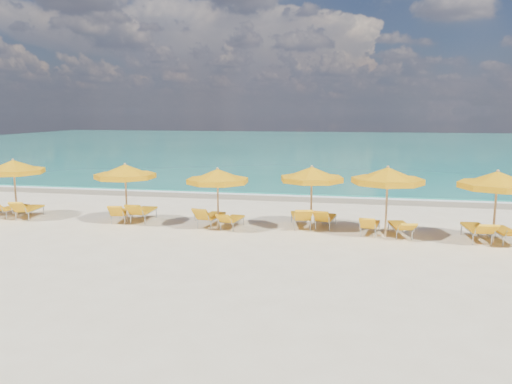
# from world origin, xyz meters

# --- Properties ---
(ground_plane) EXTENTS (120.00, 120.00, 0.00)m
(ground_plane) POSITION_xyz_m (0.00, 0.00, 0.00)
(ground_plane) COLOR beige
(ocean) EXTENTS (120.00, 80.00, 0.30)m
(ocean) POSITION_xyz_m (0.00, 48.00, 0.00)
(ocean) COLOR #157968
(ocean) RESTS_ON ground
(wet_sand_band) EXTENTS (120.00, 2.60, 0.01)m
(wet_sand_band) POSITION_xyz_m (0.00, 7.40, 0.00)
(wet_sand_band) COLOR tan
(wet_sand_band) RESTS_ON ground
(foam_line) EXTENTS (120.00, 1.20, 0.03)m
(foam_line) POSITION_xyz_m (0.00, 8.20, 0.00)
(foam_line) COLOR white
(foam_line) RESTS_ON ground
(whitecap_near) EXTENTS (14.00, 0.36, 0.05)m
(whitecap_near) POSITION_xyz_m (-6.00, 17.00, 0.00)
(whitecap_near) COLOR white
(whitecap_near) RESTS_ON ground
(whitecap_far) EXTENTS (18.00, 0.30, 0.05)m
(whitecap_far) POSITION_xyz_m (8.00, 24.00, 0.00)
(whitecap_far) COLOR white
(whitecap_far) RESTS_ON ground
(umbrella_1) EXTENTS (2.47, 2.47, 2.50)m
(umbrella_1) POSITION_xyz_m (-9.90, 0.12, 2.13)
(umbrella_1) COLOR tan
(umbrella_1) RESTS_ON ground
(umbrella_2) EXTENTS (3.11, 3.11, 2.42)m
(umbrella_2) POSITION_xyz_m (-4.94, 0.07, 2.06)
(umbrella_2) COLOR tan
(umbrella_2) RESTS_ON ground
(umbrella_3) EXTENTS (2.96, 2.96, 2.36)m
(umbrella_3) POSITION_xyz_m (-1.11, -0.22, 2.01)
(umbrella_3) COLOR tan
(umbrella_3) RESTS_ON ground
(umbrella_4) EXTENTS (2.76, 2.76, 2.43)m
(umbrella_4) POSITION_xyz_m (2.31, 0.56, 2.07)
(umbrella_4) COLOR tan
(umbrella_4) RESTS_ON ground
(umbrella_5) EXTENTS (2.79, 2.79, 2.55)m
(umbrella_5) POSITION_xyz_m (5.00, -0.12, 2.17)
(umbrella_5) COLOR tan
(umbrella_5) RESTS_ON ground
(umbrella_6) EXTENTS (2.60, 2.60, 2.54)m
(umbrella_6) POSITION_xyz_m (8.47, -0.48, 2.16)
(umbrella_6) COLOR tan
(umbrella_6) RESTS_ON ground
(lounger_1_left) EXTENTS (0.85, 1.83, 0.83)m
(lounger_1_left) POSITION_xyz_m (-10.35, 0.39, 0.22)
(lounger_1_left) COLOR #A5A8AD
(lounger_1_left) RESTS_ON ground
(lounger_1_right) EXTENTS (0.81, 1.85, 0.87)m
(lounger_1_right) POSITION_xyz_m (-9.44, 0.29, 0.23)
(lounger_1_right) COLOR #A5A8AD
(lounger_1_right) RESTS_ON ground
(lounger_2_left) EXTENTS (0.87, 1.76, 0.84)m
(lounger_2_left) POSITION_xyz_m (-5.32, 0.40, 0.22)
(lounger_2_left) COLOR #A5A8AD
(lounger_2_left) RESTS_ON ground
(lounger_2_right) EXTENTS (0.75, 2.00, 0.90)m
(lounger_2_right) POSITION_xyz_m (-4.51, 0.66, 0.25)
(lounger_2_right) COLOR #A5A8AD
(lounger_2_right) RESTS_ON ground
(lounger_3_left) EXTENTS (0.91, 1.88, 0.89)m
(lounger_3_left) POSITION_xyz_m (-1.56, 0.33, 0.23)
(lounger_3_left) COLOR #A5A8AD
(lounger_3_left) RESTS_ON ground
(lounger_3_right) EXTENTS (0.78, 1.72, 0.74)m
(lounger_3_right) POSITION_xyz_m (-0.67, 0.15, 0.20)
(lounger_3_right) COLOR #A5A8AD
(lounger_3_right) RESTS_ON ground
(lounger_4_left) EXTENTS (1.06, 2.08, 0.92)m
(lounger_4_left) POSITION_xyz_m (1.89, 0.85, 0.25)
(lounger_4_left) COLOR #A5A8AD
(lounger_4_left) RESTS_ON ground
(lounger_4_right) EXTENTS (0.84, 1.82, 0.84)m
(lounger_4_right) POSITION_xyz_m (2.83, 0.95, 0.22)
(lounger_4_right) COLOR #A5A8AD
(lounger_4_right) RESTS_ON ground
(lounger_5_left) EXTENTS (0.82, 1.73, 0.80)m
(lounger_5_left) POSITION_xyz_m (4.48, 0.21, 0.21)
(lounger_5_left) COLOR #A5A8AD
(lounger_5_left) RESTS_ON ground
(lounger_5_right) EXTENTS (0.90, 1.91, 0.72)m
(lounger_5_right) POSITION_xyz_m (5.54, 0.13, 0.22)
(lounger_5_right) COLOR #A5A8AD
(lounger_5_right) RESTS_ON ground
(lounger_6_left) EXTENTS (0.84, 2.09, 0.85)m
(lounger_6_left) POSITION_xyz_m (8.07, 0.03, 0.25)
(lounger_6_left) COLOR #A5A8AD
(lounger_6_left) RESTS_ON ground
(lounger_6_right) EXTENTS (0.89, 1.97, 0.70)m
(lounger_6_right) POSITION_xyz_m (8.94, -0.06, 0.22)
(lounger_6_right) COLOR #A5A8AD
(lounger_6_right) RESTS_ON ground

